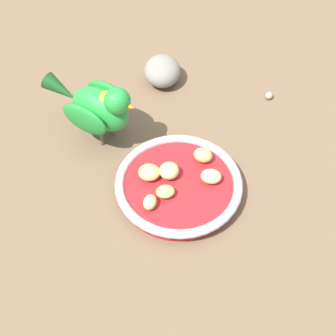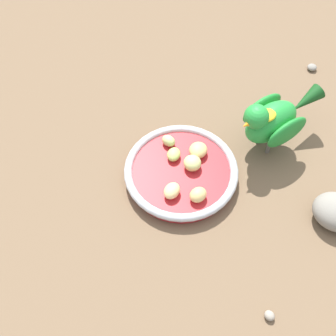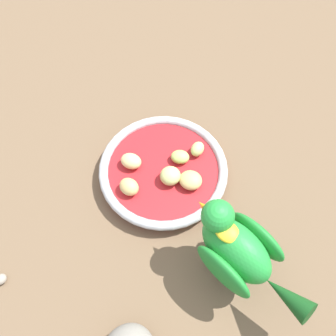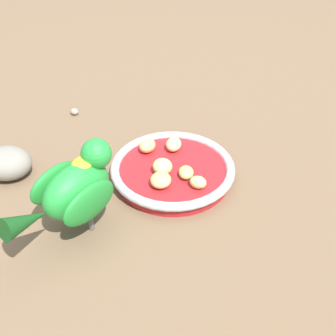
{
  "view_description": "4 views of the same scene",
  "coord_description": "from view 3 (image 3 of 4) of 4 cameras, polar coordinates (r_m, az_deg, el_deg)",
  "views": [
    {
      "loc": [
        0.31,
        -0.32,
        0.59
      ],
      "look_at": [
        0.0,
        -0.0,
        0.04
      ],
      "focal_mm": 49.4,
      "sensor_mm": 36.0,
      "label": 1
    },
    {
      "loc": [
        0.21,
        0.41,
        0.69
      ],
      "look_at": [
        0.05,
        0.01,
        0.06
      ],
      "focal_mm": 49.91,
      "sensor_mm": 36.0,
      "label": 2
    },
    {
      "loc": [
        -0.24,
        0.15,
        0.56
      ],
      "look_at": [
        0.01,
        -0.0,
        0.04
      ],
      "focal_mm": 42.95,
      "sensor_mm": 36.0,
      "label": 3
    },
    {
      "loc": [
        -0.33,
        -0.43,
        0.45
      ],
      "look_at": [
        -0.0,
        -0.02,
        0.04
      ],
      "focal_mm": 46.9,
      "sensor_mm": 36.0,
      "label": 4
    }
  ],
  "objects": [
    {
      "name": "apple_piece_3",
      "position": [
        0.62,
        1.72,
        1.58
      ],
      "size": [
        0.04,
        0.04,
        0.02
      ],
      "primitive_type": "ellipsoid",
      "rotation": [
        0.0,
        0.0,
        0.9
      ],
      "color": "#B2CC66",
      "rests_on": "feeding_bowl"
    },
    {
      "name": "ground_plane",
      "position": [
        0.63,
        0.31,
        -2.52
      ],
      "size": [
        4.0,
        4.0,
        0.0
      ],
      "primitive_type": "plane",
      "color": "brown"
    },
    {
      "name": "apple_piece_4",
      "position": [
        0.6,
        3.22,
        -1.74
      ],
      "size": [
        0.05,
        0.05,
        0.02
      ],
      "primitive_type": "ellipsoid",
      "rotation": [
        0.0,
        0.0,
        0.7
      ],
      "color": "tan",
      "rests_on": "feeding_bowl"
    },
    {
      "name": "apple_piece_5",
      "position": [
        0.59,
        -5.54,
        -2.67
      ],
      "size": [
        0.04,
        0.03,
        0.02
      ],
      "primitive_type": "ellipsoid",
      "rotation": [
        0.0,
        0.0,
        3.47
      ],
      "color": "tan",
      "rests_on": "feeding_bowl"
    },
    {
      "name": "apple_piece_1",
      "position": [
        0.6,
        0.25,
        -1.27
      ],
      "size": [
        0.03,
        0.03,
        0.02
      ],
      "primitive_type": "ellipsoid",
      "rotation": [
        0.0,
        0.0,
        1.47
      ],
      "color": "#C6D17A",
      "rests_on": "feeding_bowl"
    },
    {
      "name": "pebble_0",
      "position": [
        0.61,
        -22.64,
        -14.38
      ],
      "size": [
        0.02,
        0.02,
        0.01
      ],
      "primitive_type": "ellipsoid",
      "rotation": [
        0.0,
        0.0,
        1.83
      ],
      "color": "gray",
      "rests_on": "ground_plane"
    },
    {
      "name": "apple_piece_0",
      "position": [
        0.61,
        -5.27,
        0.98
      ],
      "size": [
        0.04,
        0.04,
        0.02
      ],
      "primitive_type": "ellipsoid",
      "rotation": [
        0.0,
        0.0,
        3.8
      ],
      "color": "#E5C67F",
      "rests_on": "feeding_bowl"
    },
    {
      "name": "feeding_bowl",
      "position": [
        0.62,
        -1.05,
        -0.65
      ],
      "size": [
        0.2,
        0.2,
        0.03
      ],
      "color": "#AD1E23",
      "rests_on": "ground_plane"
    },
    {
      "name": "apple_piece_2",
      "position": [
        0.63,
        4.19,
        2.7
      ],
      "size": [
        0.03,
        0.03,
        0.02
      ],
      "primitive_type": "ellipsoid",
      "rotation": [
        0.0,
        0.0,
        5.25
      ],
      "color": "#C6D17A",
      "rests_on": "feeding_bowl"
    },
    {
      "name": "parrot",
      "position": [
        0.52,
        9.97,
        -11.43
      ],
      "size": [
        0.18,
        0.1,
        0.13
      ],
      "rotation": [
        0.0,
        0.0,
        0.22
      ],
      "color": "#59544C",
      "rests_on": "ground_plane"
    }
  ]
}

